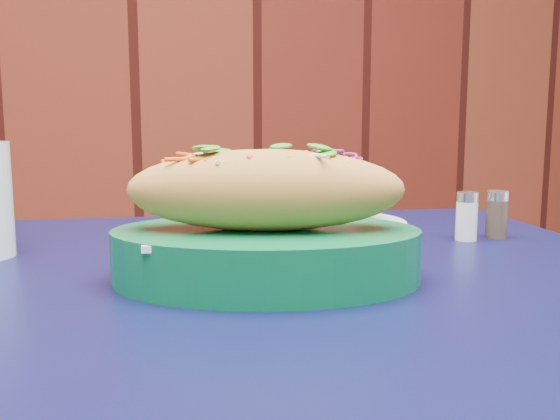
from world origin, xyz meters
name	(u,v)px	position (x,y,z in m)	size (l,w,h in m)	color
cafe_table	(288,362)	(-0.38, 1.52, 0.66)	(0.91, 0.91, 0.75)	black
banh_mi_basket	(266,227)	(-0.41, 1.51, 0.80)	(0.33, 0.27, 0.13)	#085D32
salad_plate	(335,200)	(-0.24, 1.74, 0.79)	(0.20, 0.20, 0.11)	white
salt_shaker	(467,216)	(-0.11, 1.62, 0.78)	(0.03, 0.03, 0.06)	white
pepper_shaker	(497,215)	(-0.06, 1.62, 0.78)	(0.03, 0.03, 0.06)	#3F3326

